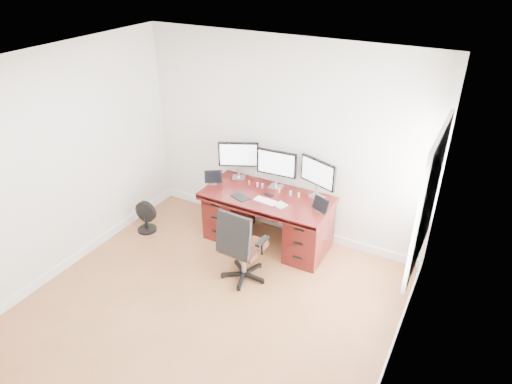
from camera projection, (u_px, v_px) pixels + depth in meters
The scene contains 21 objects.
ground at pixel (190, 328), 4.92m from camera, with size 4.50×4.50×0.00m, color brown.
back_wall at pixel (283, 141), 5.99m from camera, with size 4.00×0.10×2.70m, color silver.
right_wall at pixel (398, 284), 3.51m from camera, with size 0.10×4.50×2.70m.
desk at pixel (268, 217), 6.13m from camera, with size 1.70×0.80×0.75m.
office_chair at pixel (242, 257), 5.48m from camera, with size 0.58×0.55×1.00m.
floor_fan at pixel (146, 217), 6.46m from camera, with size 0.32×0.27×0.46m.
monitor_left at pixel (238, 156), 6.22m from camera, with size 0.51×0.27×0.53m.
monitor_center at pixel (277, 164), 5.98m from camera, with size 0.55×0.15×0.53m.
monitor_right at pixel (318, 174), 5.74m from camera, with size 0.53×0.22×0.53m.
tablet_left at pixel (213, 178), 6.19m from camera, with size 0.24×0.18×0.19m.
tablet_right at pixel (320, 206), 5.54m from camera, with size 0.25×0.16×0.19m.
keyboard at pixel (265, 201), 5.80m from camera, with size 0.29×0.12×0.01m, color white.
trackpad at pixel (281, 205), 5.72m from camera, with size 0.14×0.14×0.01m, color silver.
drawing_tablet at pixel (240, 197), 5.89m from camera, with size 0.23×0.15×0.01m, color black.
phone at pixel (269, 194), 5.95m from camera, with size 0.13×0.06×0.01m, color black.
figurine_brown at pixel (249, 182), 6.18m from camera, with size 0.03×0.03×0.07m.
figurine_pink at pixel (257, 184), 6.12m from camera, with size 0.03×0.03×0.07m.
figurine_purple at pixel (262, 186), 6.09m from camera, with size 0.03×0.03×0.07m.
figurine_yellow at pixel (279, 190), 5.99m from camera, with size 0.03×0.03×0.07m.
figurine_blue at pixel (290, 193), 5.92m from camera, with size 0.03×0.03×0.07m.
figurine_orange at pixel (299, 195), 5.87m from camera, with size 0.03×0.03×0.07m.
Camera 1 is at (2.32, -2.81, 3.68)m, focal length 32.00 mm.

